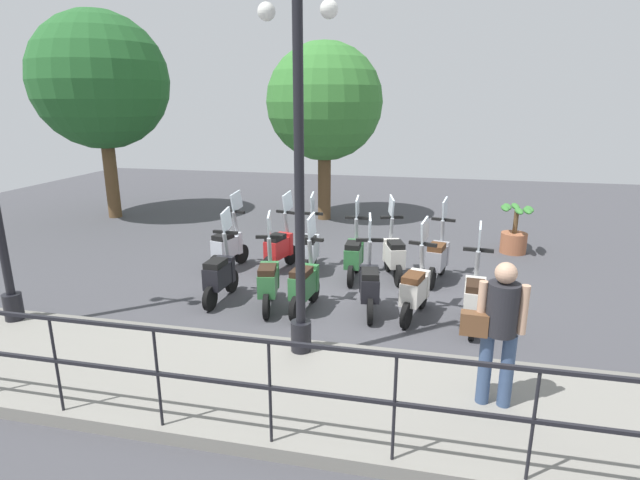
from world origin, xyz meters
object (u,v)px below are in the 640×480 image
at_px(scooter_near_1, 415,289).
at_px(scooter_far_1, 394,254).
at_px(scooter_far_3, 310,249).
at_px(pedestrian_with_bag, 498,324).
at_px(scooter_far_4, 280,247).
at_px(scooter_far_5, 228,246).
at_px(scooter_far_0, 438,257).
at_px(scooter_near_0, 474,297).
at_px(tree_large, 100,81).
at_px(potted_palm, 514,233).
at_px(scooter_near_2, 369,284).
at_px(lamp_post_near, 299,196).
at_px(scooter_near_5, 220,274).
at_px(tree_distant, 325,102).
at_px(scooter_far_2, 354,255).
at_px(scooter_near_3, 305,283).
at_px(scooter_near_4, 269,280).

relative_size(scooter_near_1, scooter_far_1, 1.00).
distance_m(scooter_near_1, scooter_far_3, 2.68).
bearing_deg(pedestrian_with_bag, scooter_far_4, 45.61).
bearing_deg(pedestrian_with_bag, scooter_far_5, 53.85).
relative_size(scooter_near_1, scooter_far_0, 1.00).
xyz_separation_m(scooter_far_1, scooter_far_3, (-0.03, 1.62, 0.00)).
relative_size(scooter_near_0, scooter_far_0, 1.00).
distance_m(tree_large, scooter_far_5, 6.99).
bearing_deg(scooter_far_0, potted_palm, -23.36).
bearing_deg(scooter_near_2, tree_large, 47.82).
relative_size(scooter_far_1, scooter_far_5, 1.00).
height_order(lamp_post_near, scooter_near_2, lamp_post_near).
bearing_deg(pedestrian_with_bag, scooter_near_0, 5.00).
bearing_deg(scooter_far_5, scooter_near_0, -95.55).
height_order(scooter_near_2, scooter_far_4, same).
height_order(potted_palm, scooter_far_1, scooter_far_1).
bearing_deg(scooter_near_5, scooter_near_2, -86.34).
xyz_separation_m(scooter_far_3, scooter_far_5, (-0.13, 1.64, 0.00)).
xyz_separation_m(pedestrian_with_bag, tree_large, (7.54, 9.62, 2.67)).
height_order(tree_distant, scooter_near_1, tree_distant).
bearing_deg(scooter_far_3, scooter_far_1, -92.17).
height_order(scooter_near_1, scooter_far_2, same).
height_order(scooter_near_1, scooter_near_5, same).
bearing_deg(scooter_far_4, scooter_far_2, -82.62).
xyz_separation_m(lamp_post_near, scooter_far_1, (3.39, -0.92, -1.71)).
bearing_deg(scooter_near_3, scooter_far_2, -12.02).
relative_size(potted_palm, scooter_near_4, 0.69).
bearing_deg(potted_palm, scooter_near_0, 164.39).
relative_size(scooter_near_4, scooter_far_3, 1.00).
xyz_separation_m(scooter_far_2, scooter_far_5, (0.04, 2.53, 0.00)).
xyz_separation_m(tree_distant, scooter_far_4, (-4.54, -0.07, -2.72)).
relative_size(lamp_post_near, scooter_far_1, 2.97).
xyz_separation_m(tree_large, scooter_near_0, (-5.33, -9.59, -3.27)).
distance_m(scooter_far_3, scooter_far_4, 0.61).
relative_size(potted_palm, scooter_far_4, 0.69).
relative_size(tree_large, scooter_far_0, 3.63).
relative_size(scooter_far_0, scooter_far_4, 1.00).
xyz_separation_m(scooter_near_4, scooter_far_4, (1.84, 0.37, 0.00)).
height_order(tree_distant, scooter_far_3, tree_distant).
bearing_deg(scooter_far_4, scooter_near_0, -103.02).
bearing_deg(tree_distant, potted_palm, -115.61).
bearing_deg(scooter_near_4, scooter_far_0, -67.29).
bearing_deg(scooter_near_1, scooter_far_2, 53.11).
xyz_separation_m(scooter_near_3, scooter_near_4, (-0.02, 0.60, 0.00)).
bearing_deg(scooter_near_0, tree_large, 66.32).
bearing_deg(scooter_far_0, scooter_near_4, 138.09).
xyz_separation_m(scooter_near_1, scooter_far_5, (1.55, 3.72, 0.00)).
bearing_deg(tree_large, scooter_far_2, -115.83).
xyz_separation_m(potted_palm, scooter_near_4, (-4.10, 4.34, 0.04)).
distance_m(lamp_post_near, tree_distant, 8.11).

